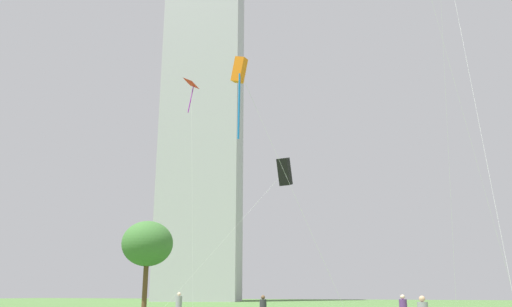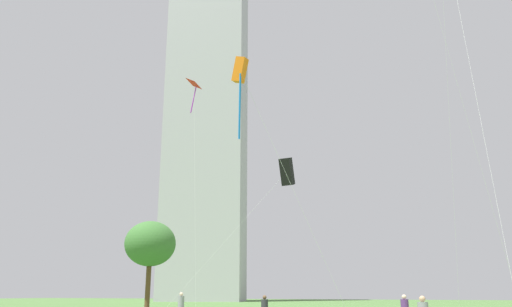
{
  "view_description": "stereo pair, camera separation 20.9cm",
  "coord_description": "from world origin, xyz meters",
  "px_view_note": "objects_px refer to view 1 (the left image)",
  "views": [
    {
      "loc": [
        5.4,
        -10.17,
        1.84
      ],
      "look_at": [
        -2.31,
        9.12,
        7.59
      ],
      "focal_mm": 35.39,
      "sensor_mm": 36.0,
      "label": 1
    },
    {
      "loc": [
        5.59,
        -10.1,
        1.84
      ],
      "look_at": [
        -2.31,
        9.12,
        7.59
      ],
      "focal_mm": 35.39,
      "sensor_mm": 36.0,
      "label": 2
    }
  ],
  "objects_px": {
    "kite_flying_2": "(240,74)",
    "kite_flying_5": "(284,172)",
    "person_standing_0": "(179,305)",
    "park_tree_0": "(147,244)",
    "kite_flying_4": "(191,89)",
    "distant_highrise_0": "(204,99)"
  },
  "relations": [
    {
      "from": "kite_flying_2",
      "to": "kite_flying_5",
      "type": "relative_size",
      "value": 1.14
    },
    {
      "from": "person_standing_0",
      "to": "kite_flying_5",
      "type": "distance_m",
      "value": 13.21
    },
    {
      "from": "park_tree_0",
      "to": "kite_flying_5",
      "type": "bearing_deg",
      "value": 6.38
    },
    {
      "from": "kite_flying_5",
      "to": "park_tree_0",
      "type": "xyz_separation_m",
      "value": [
        -11.59,
        -1.3,
        -5.4
      ]
    },
    {
      "from": "kite_flying_2",
      "to": "kite_flying_4",
      "type": "height_order",
      "value": "kite_flying_4"
    },
    {
      "from": "park_tree_0",
      "to": "distant_highrise_0",
      "type": "distance_m",
      "value": 85.54
    },
    {
      "from": "kite_flying_2",
      "to": "park_tree_0",
      "type": "xyz_separation_m",
      "value": [
        -13.99,
        13.18,
        -7.36
      ]
    },
    {
      "from": "kite_flying_4",
      "to": "distant_highrise_0",
      "type": "bearing_deg",
      "value": 117.08
    },
    {
      "from": "park_tree_0",
      "to": "distant_highrise_0",
      "type": "relative_size",
      "value": 0.08
    },
    {
      "from": "person_standing_0",
      "to": "kite_flying_2",
      "type": "xyz_separation_m",
      "value": [
        7.6,
        -7.65,
        12.01
      ]
    },
    {
      "from": "kite_flying_2",
      "to": "distant_highrise_0",
      "type": "relative_size",
      "value": 0.15
    },
    {
      "from": "person_standing_0",
      "to": "distant_highrise_0",
      "type": "relative_size",
      "value": 0.02
    },
    {
      "from": "kite_flying_2",
      "to": "distant_highrise_0",
      "type": "xyz_separation_m",
      "value": [
        -45.12,
        80.63,
        35.03
      ]
    },
    {
      "from": "person_standing_0",
      "to": "kite_flying_4",
      "type": "height_order",
      "value": "kite_flying_4"
    },
    {
      "from": "kite_flying_2",
      "to": "kite_flying_5",
      "type": "xyz_separation_m",
      "value": [
        -2.4,
        14.47,
        -1.96
      ]
    },
    {
      "from": "kite_flying_2",
      "to": "distant_highrise_0",
      "type": "height_order",
      "value": "distant_highrise_0"
    },
    {
      "from": "kite_flying_2",
      "to": "kite_flying_5",
      "type": "distance_m",
      "value": 14.8
    },
    {
      "from": "person_standing_0",
      "to": "kite_flying_5",
      "type": "height_order",
      "value": "kite_flying_5"
    },
    {
      "from": "kite_flying_2",
      "to": "distant_highrise_0",
      "type": "bearing_deg",
      "value": 119.23
    },
    {
      "from": "kite_flying_5",
      "to": "distant_highrise_0",
      "type": "height_order",
      "value": "distant_highrise_0"
    },
    {
      "from": "kite_flying_4",
      "to": "park_tree_0",
      "type": "bearing_deg",
      "value": -103.68
    },
    {
      "from": "park_tree_0",
      "to": "distant_highrise_0",
      "type": "xyz_separation_m",
      "value": [
        -31.13,
        67.46,
        42.4
      ]
    }
  ]
}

